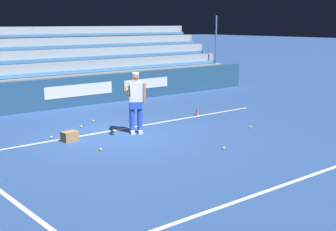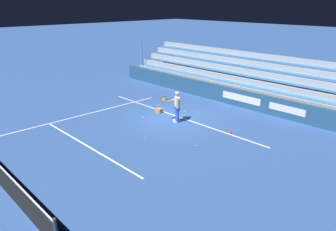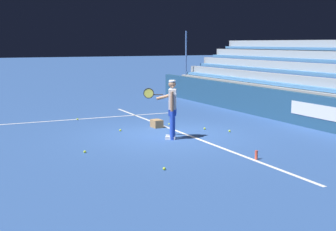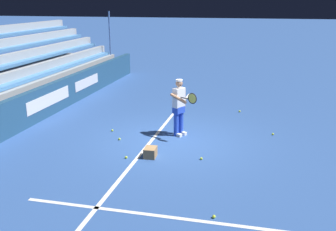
{
  "view_description": "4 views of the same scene",
  "coord_description": "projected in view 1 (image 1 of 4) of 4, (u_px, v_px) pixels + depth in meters",
  "views": [
    {
      "loc": [
        6.93,
        10.69,
        3.07
      ],
      "look_at": [
        -0.39,
        1.8,
        0.78
      ],
      "focal_mm": 50.0,
      "sensor_mm": 36.0,
      "label": 1
    },
    {
      "loc": [
        -12.7,
        12.36,
        6.4
      ],
      "look_at": [
        -0.9,
        1.17,
        0.7
      ],
      "focal_mm": 35.0,
      "sensor_mm": 36.0,
      "label": 2
    },
    {
      "loc": [
        -12.61,
        6.04,
        2.78
      ],
      "look_at": [
        -0.46,
        0.26,
        0.68
      ],
      "focal_mm": 50.0,
      "sensor_mm": 36.0,
      "label": 3
    },
    {
      "loc": [
        10.52,
        2.5,
        3.96
      ],
      "look_at": [
        -0.19,
        -0.08,
        0.71
      ],
      "focal_mm": 42.0,
      "sensor_mm": 36.0,
      "label": 4
    }
  ],
  "objects": [
    {
      "name": "ball_box_cardboard",
      "position": [
        70.0,
        136.0,
        12.3
      ],
      "size": [
        0.42,
        0.32,
        0.26
      ],
      "primitive_type": "cube",
      "rotation": [
        0.0,
        0.0,
        0.06
      ],
      "color": "#A87F51",
      "rests_on": "ground"
    },
    {
      "name": "court_service_line_white",
      "position": [
        276.0,
        188.0,
        8.85
      ],
      "size": [
        8.22,
        0.1,
        0.01
      ],
      "primitive_type": "cube",
      "color": "white",
      "rests_on": "ground"
    },
    {
      "name": "tennis_ball_by_box",
      "position": [
        51.0,
        137.0,
        12.61
      ],
      "size": [
        0.07,
        0.07,
        0.07
      ],
      "primitive_type": "sphere",
      "color": "#CCE533",
      "rests_on": "ground"
    },
    {
      "name": "tennis_ball_toward_net",
      "position": [
        101.0,
        149.0,
        11.39
      ],
      "size": [
        0.07,
        0.07,
        0.07
      ],
      "primitive_type": "sphere",
      "color": "#CCE533",
      "rests_on": "ground"
    },
    {
      "name": "court_sideline_white",
      "position": [
        38.0,
        219.0,
        7.42
      ],
      "size": [
        0.1,
        12.0,
        0.01
      ],
      "primitive_type": "cube",
      "color": "white",
      "rests_on": "ground"
    },
    {
      "name": "bleacher_stand",
      "position": [
        17.0,
        83.0,
        18.17
      ],
      "size": [
        19.34,
        3.2,
        3.4
      ],
      "color": "#9EA3A8",
      "rests_on": "ground"
    },
    {
      "name": "ground_plane",
      "position": [
        116.0,
        135.0,
        13.02
      ],
      "size": [
        160.0,
        160.0,
        0.0
      ],
      "primitive_type": "plane",
      "color": "#2D5193"
    },
    {
      "name": "tennis_ball_midcourt",
      "position": [
        224.0,
        148.0,
        11.52
      ],
      "size": [
        0.07,
        0.07,
        0.07
      ],
      "primitive_type": "sphere",
      "color": "#CCE533",
      "rests_on": "ground"
    },
    {
      "name": "tennis_ball_far_left",
      "position": [
        81.0,
        127.0,
        13.89
      ],
      "size": [
        0.07,
        0.07,
        0.07
      ],
      "primitive_type": "sphere",
      "color": "#CCE533",
      "rests_on": "ground"
    },
    {
      "name": "tennis_ball_stray_back",
      "position": [
        251.0,
        127.0,
        13.84
      ],
      "size": [
        0.07,
        0.07,
        0.07
      ],
      "primitive_type": "sphere",
      "color": "#CCE533",
      "rests_on": "ground"
    },
    {
      "name": "water_bottle",
      "position": [
        197.0,
        112.0,
        15.7
      ],
      "size": [
        0.07,
        0.07,
        0.22
      ],
      "primitive_type": "cylinder",
      "color": "#EA4C33",
      "rests_on": "ground"
    },
    {
      "name": "court_baseline_white",
      "position": [
        107.0,
        132.0,
        13.39
      ],
      "size": [
        12.0,
        0.1,
        0.01
      ],
      "primitive_type": "cube",
      "color": "white",
      "rests_on": "ground"
    },
    {
      "name": "tennis_ball_near_player",
      "position": [
        93.0,
        121.0,
        14.71
      ],
      "size": [
        0.07,
        0.07,
        0.07
      ],
      "primitive_type": "sphere",
      "color": "#CCE533",
      "rests_on": "ground"
    },
    {
      "name": "back_wall_sponsor_board",
      "position": [
        42.0,
        95.0,
        16.54
      ],
      "size": [
        20.36,
        0.25,
        1.1
      ],
      "color": "navy",
      "rests_on": "ground"
    },
    {
      "name": "tennis_player",
      "position": [
        136.0,
        102.0,
        13.04
      ],
      "size": [
        0.91,
        0.87,
        1.71
      ],
      "color": "blue",
      "rests_on": "ground"
    }
  ]
}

